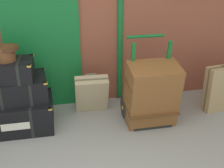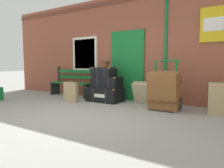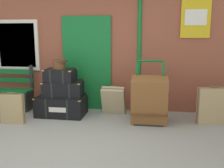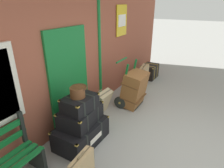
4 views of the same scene
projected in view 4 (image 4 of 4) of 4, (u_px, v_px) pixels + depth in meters
name	position (u px, v px, depth m)	size (l,w,h in m)	color
ground_plane	(186.00, 159.00, 3.34)	(60.00, 60.00, 0.00)	gray
brick_facade	(64.00, 52.00, 3.88)	(10.40, 0.35, 3.20)	brown
steamer_trunk_base	(81.00, 133.00, 3.67)	(1.02, 0.66, 0.43)	black
steamer_trunk_middle	(81.00, 115.00, 3.57)	(0.85, 0.61, 0.33)	black
steamer_trunk_top	(80.00, 103.00, 3.40)	(0.63, 0.47, 0.27)	black
round_hatbox	(78.00, 91.00, 3.31)	(0.31, 0.28, 0.18)	brown
porters_trolley	(128.00, 94.00, 5.08)	(0.71, 0.56, 1.21)	black
large_brown_trunk	(134.00, 89.00, 4.92)	(0.70, 0.57, 0.94)	brown
suitcase_caramel	(144.00, 77.00, 6.04)	(0.62, 0.28, 0.74)	tan
suitcase_oxblood	(102.00, 102.00, 4.60)	(0.51, 0.41, 0.62)	tan
corner_trunk	(149.00, 71.00, 6.88)	(0.70, 0.50, 0.49)	black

